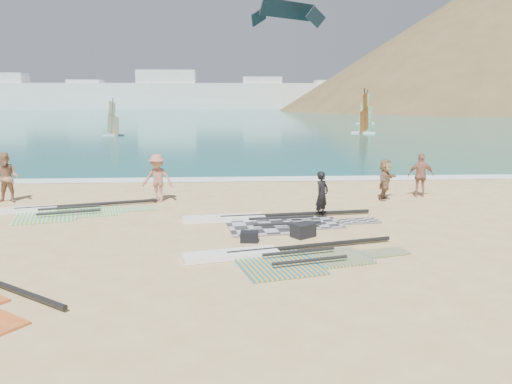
{
  "coord_description": "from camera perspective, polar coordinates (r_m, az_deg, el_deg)",
  "views": [
    {
      "loc": [
        -1.15,
        -11.01,
        3.87
      ],
      "look_at": [
        -0.29,
        4.0,
        1.0
      ],
      "focal_mm": 35.0,
      "sensor_mm": 36.0,
      "label": 1
    }
  ],
  "objects": [
    {
      "name": "ground",
      "position": [
        11.72,
        2.55,
        -8.48
      ],
      "size": [
        300.0,
        300.0,
        0.0
      ],
      "primitive_type": "plane",
      "color": "#DBC080",
      "rests_on": "ground"
    },
    {
      "name": "sea",
      "position": [
        143.06,
        -2.85,
        9.26
      ],
      "size": [
        300.0,
        240.0,
        0.06
      ],
      "primitive_type": "cube",
      "color": "#0C5554",
      "rests_on": "ground"
    },
    {
      "name": "surf_line",
      "position": [
        23.65,
        -0.45,
        1.4
      ],
      "size": [
        300.0,
        1.2,
        0.04
      ],
      "primitive_type": "cube",
      "color": "white",
      "rests_on": "ground"
    },
    {
      "name": "far_town",
      "position": [
        161.67,
        -8.61,
        10.92
      ],
      "size": [
        160.0,
        8.0,
        12.0
      ],
      "color": "white",
      "rests_on": "ground"
    },
    {
      "name": "rig_grey",
      "position": [
        15.64,
        1.09,
        -3.32
      ],
      "size": [
        6.25,
        2.74,
        0.2
      ],
      "rotation": [
        0.0,
        0.0,
        0.13
      ],
      "color": "#29292C",
      "rests_on": "ground"
    },
    {
      "name": "rig_green",
      "position": [
        18.28,
        -22.02,
        -2.05
      ],
      "size": [
        6.09,
        3.26,
        0.2
      ],
      "rotation": [
        0.0,
        0.0,
        0.28
      ],
      "color": "#4FBD2E",
      "rests_on": "ground"
    },
    {
      "name": "rig_orange",
      "position": [
        12.24,
        2.77,
        -7.4
      ],
      "size": [
        5.72,
        2.96,
        0.2
      ],
      "rotation": [
        0.0,
        0.0,
        0.25
      ],
      "color": "#FCA228",
      "rests_on": "ground"
    },
    {
      "name": "gear_bag_near",
      "position": [
        14.08,
        5.41,
        -4.38
      ],
      "size": [
        0.75,
        0.71,
        0.39
      ],
      "primitive_type": "cube",
      "rotation": [
        0.0,
        0.0,
        0.6
      ],
      "color": "black",
      "rests_on": "ground"
    },
    {
      "name": "gear_bag_far",
      "position": [
        13.57,
        -0.76,
        -5.14
      ],
      "size": [
        0.51,
        0.38,
        0.29
      ],
      "primitive_type": "cube",
      "rotation": [
        0.0,
        0.0,
        -0.1
      ],
      "color": "black",
      "rests_on": "ground"
    },
    {
      "name": "person_wetsuit",
      "position": [
        16.23,
        7.55,
        -0.33
      ],
      "size": [
        0.65,
        0.65,
        1.52
      ],
      "primitive_type": "imported",
      "rotation": [
        0.0,
        0.0,
        0.79
      ],
      "color": "black",
      "rests_on": "ground"
    },
    {
      "name": "beachgoer_left",
      "position": [
        20.63,
        -26.62,
        1.48
      ],
      "size": [
        0.94,
        0.75,
        1.87
      ],
      "primitive_type": "imported",
      "rotation": [
        0.0,
        0.0,
        -0.05
      ],
      "color": "#9D7053",
      "rests_on": "ground"
    },
    {
      "name": "beachgoer_mid",
      "position": [
        18.91,
        -11.2,
        1.56
      ],
      "size": [
        1.27,
        0.89,
        1.79
      ],
      "primitive_type": "imported",
      "rotation": [
        0.0,
        0.0,
        -0.2
      ],
      "color": "#AA6954",
      "rests_on": "ground"
    },
    {
      "name": "beachgoer_back",
      "position": [
        20.54,
        18.32,
        1.83
      ],
      "size": [
        1.04,
        0.52,
        1.72
      ],
      "primitive_type": "imported",
      "rotation": [
        0.0,
        0.0,
        3.04
      ],
      "color": "#A56954",
      "rests_on": "ground"
    },
    {
      "name": "beachgoer_right",
      "position": [
        19.54,
        14.53,
        1.38
      ],
      "size": [
        1.21,
        1.46,
        1.57
      ],
      "primitive_type": "imported",
      "rotation": [
        0.0,
        0.0,
        0.97
      ],
      "color": "#957052",
      "rests_on": "ground"
    },
    {
      "name": "windsurfer_left",
      "position": [
        52.27,
        -16.03,
        7.43
      ],
      "size": [
        2.02,
        2.05,
        3.83
      ],
      "rotation": [
        0.0,
        0.0,
        0.67
      ],
      "color": "white",
      "rests_on": "ground"
    },
    {
      "name": "windsurfer_centre",
      "position": [
        54.93,
        12.27,
        7.97
      ],
      "size": [
        2.65,
        2.78,
        4.84
      ],
      "rotation": [
        0.0,
        0.0,
        -0.56
      ],
      "color": "white",
      "rests_on": "ground"
    },
    {
      "name": "windsurfer_right",
      "position": [
        75.13,
        12.38,
        8.7
      ],
      "size": [
        2.85,
        3.22,
        5.0
      ],
      "rotation": [
        0.0,
        0.0,
        0.3
      ],
      "color": "white",
      "rests_on": "ground"
    },
    {
      "name": "kitesurf_kite",
      "position": [
        54.56,
        3.61,
        19.86
      ],
      "size": [
        6.82,
        4.95,
        2.59
      ],
      "rotation": [
        0.0,
        0.0,
        0.61
      ],
      "color": "black",
      "rests_on": "ground"
    }
  ]
}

